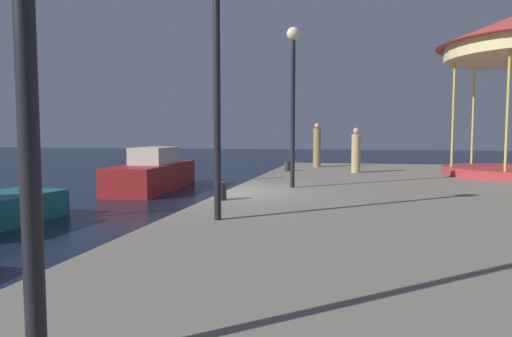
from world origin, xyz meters
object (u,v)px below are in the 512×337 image
Objects in this scene: bollard_north at (288,166)px; lamp_post_mid_promenade at (217,46)px; person_near_carousel at (356,152)px; motorboat_red at (153,173)px; lamp_post_far_end at (293,79)px; person_mid_promenade at (317,146)px; bollard_center at (221,191)px.

lamp_post_mid_promenade is at bearing -88.40° from bollard_north.
lamp_post_mid_promenade is at bearing -102.96° from person_near_carousel.
motorboat_red reaches higher than bollard_north.
person_mid_promenade is at bearing 89.69° from lamp_post_far_end.
person_near_carousel is at bearing 77.04° from lamp_post_mid_promenade.
motorboat_red is 3.48× the size of person_near_carousel.
bollard_north is 2.89m from person_mid_promenade.
bollard_north is at bearing -110.11° from person_mid_promenade.
bollard_north is 8.21m from bollard_center.
bollard_center is (-0.60, 2.20, -2.69)m from lamp_post_mid_promenade.
person_mid_promenade is at bearing 83.29° from bollard_center.
lamp_post_far_end is 6.22m from bollard_north.
lamp_post_far_end is 6.05m from person_near_carousel.
motorboat_red is 8.58m from lamp_post_far_end.
person_mid_promenade is (-1.70, 2.75, 0.13)m from person_near_carousel.
person_near_carousel is (1.74, 5.38, -2.15)m from lamp_post_far_end.
lamp_post_mid_promenade is 10.75m from bollard_north.
motorboat_red is 5.52m from bollard_north.
lamp_post_mid_promenade is 0.98× the size of lamp_post_far_end.
bollard_north is at bearing 87.82° from bollard_center.
bollard_center is 8.63m from person_near_carousel.
bollard_center is 0.20× the size of person_mid_promenade.
lamp_post_mid_promenade is 2.45× the size of person_near_carousel.
motorboat_red is at bearing -176.15° from person_near_carousel.
bollard_center is at bearing -96.71° from person_mid_promenade.
lamp_post_far_end is 4.05m from bollard_center.
bollard_center is (-0.31, -8.20, 0.00)m from bollard_north.
person_near_carousel reaches higher than bollard_center.
bollard_center is (5.16, -7.53, 0.32)m from motorboat_red.
lamp_post_mid_promenade is 4.94m from lamp_post_far_end.
person_mid_promenade is (0.04, 8.13, -2.02)m from lamp_post_far_end.
motorboat_red is at bearing -152.84° from person_mid_promenade.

